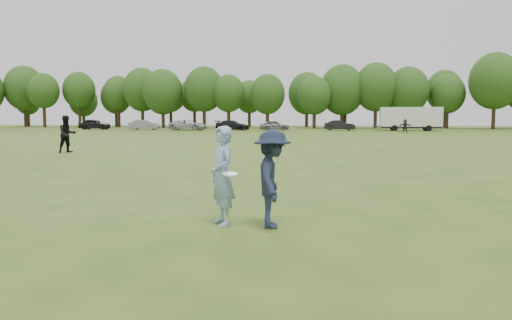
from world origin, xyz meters
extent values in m
plane|color=#315217|center=(0.00, 0.00, 0.00)|extent=(200.00, 200.00, 0.00)
imported|color=#87A6D1|center=(0.11, -0.28, 0.89)|extent=(0.72, 0.78, 1.79)
imported|color=#1A243B|center=(1.03, -0.36, 0.86)|extent=(0.77, 1.18, 1.72)
imported|color=black|center=(-12.26, 15.94, 1.00)|extent=(1.20, 1.24, 2.01)
imported|color=#252525|center=(10.17, 53.13, 0.81)|extent=(1.54, 0.63, 1.62)
imported|color=black|center=(-33.63, 60.66, 0.79)|extent=(4.75, 2.21, 1.57)
imported|color=gray|center=(-25.58, 59.92, 0.72)|extent=(4.48, 1.80, 1.45)
imported|color=#AFAFB4|center=(-18.59, 58.80, 0.74)|extent=(5.49, 2.80, 1.49)
imported|color=black|center=(-12.55, 60.28, 0.70)|extent=(5.02, 2.54, 1.40)
imported|color=slate|center=(-6.52, 60.23, 0.70)|extent=(4.32, 2.22, 1.41)
imported|color=black|center=(2.45, 61.31, 0.71)|extent=(4.36, 1.59, 1.43)
cone|color=#FF600D|center=(19.30, 49.31, 0.15)|extent=(0.28, 0.28, 0.30)
cylinder|color=white|center=(0.31, -0.55, 0.96)|extent=(0.31, 0.31, 0.09)
cube|color=silver|center=(11.91, 61.28, 1.90)|extent=(8.00, 2.50, 2.60)
cube|color=black|center=(11.91, 61.28, 0.50)|extent=(7.60, 2.30, 0.25)
cylinder|color=black|center=(9.71, 60.03, 0.40)|extent=(0.80, 0.25, 0.80)
cylinder|color=black|center=(9.71, 62.53, 0.40)|extent=(0.80, 0.25, 0.80)
cylinder|color=black|center=(14.11, 60.03, 0.40)|extent=(0.80, 0.25, 0.80)
cylinder|color=black|center=(14.11, 62.53, 0.40)|extent=(0.80, 0.25, 0.80)
cube|color=#333333|center=(7.51, 61.28, 0.55)|extent=(1.20, 0.15, 0.12)
cylinder|color=#332114|center=(-55.50, 76.37, 2.06)|extent=(0.56, 0.56, 4.13)
ellipsoid|color=#244115|center=(-55.50, 76.37, 7.21)|extent=(7.25, 7.25, 8.34)
cylinder|color=#332114|center=(-49.35, 72.76, 2.09)|extent=(0.56, 0.56, 4.18)
ellipsoid|color=#244115|center=(-49.35, 72.76, 6.48)|extent=(5.42, 5.42, 6.23)
cylinder|color=#332114|center=(-44.47, 76.22, 2.13)|extent=(0.56, 0.56, 4.26)
ellipsoid|color=#244115|center=(-44.47, 76.22, 6.72)|extent=(5.79, 5.79, 6.66)
cylinder|color=#332114|center=(-37.59, 77.79, 1.96)|extent=(0.56, 0.56, 3.91)
ellipsoid|color=#244115|center=(-37.59, 77.79, 6.24)|extent=(5.47, 5.47, 6.29)
cylinder|color=#332114|center=(-32.29, 76.03, 1.92)|extent=(0.56, 0.56, 3.83)
ellipsoid|color=#244115|center=(-32.29, 76.03, 6.70)|extent=(6.75, 6.75, 7.76)
cylinder|color=#332114|center=(-27.39, 73.06, 1.63)|extent=(0.56, 0.56, 3.25)
ellipsoid|color=#244115|center=(-27.39, 73.06, 6.13)|extent=(6.76, 6.76, 7.78)
cylinder|color=#332114|center=(-20.22, 73.48, 1.86)|extent=(0.56, 0.56, 3.71)
ellipsoid|color=#244115|center=(-20.22, 73.48, 6.55)|extent=(6.68, 6.68, 7.68)
cylinder|color=#332114|center=(-15.90, 73.09, 1.73)|extent=(0.56, 0.56, 3.46)
ellipsoid|color=#244115|center=(-15.90, 73.09, 5.79)|extent=(5.49, 5.49, 6.31)
cylinder|color=#332114|center=(-9.32, 72.95, 1.57)|extent=(0.56, 0.56, 3.14)
ellipsoid|color=#244115|center=(-9.32, 72.95, 5.60)|extent=(5.78, 5.78, 6.64)
cylinder|color=#332114|center=(-1.61, 72.69, 1.51)|extent=(0.56, 0.56, 3.01)
ellipsoid|color=#244115|center=(-1.61, 72.69, 5.34)|extent=(5.46, 5.46, 6.28)
cylinder|color=#332114|center=(2.83, 75.07, 1.61)|extent=(0.56, 0.56, 3.23)
ellipsoid|color=#244115|center=(2.83, 75.07, 6.32)|extent=(7.29, 7.29, 8.38)
cylinder|color=#332114|center=(8.24, 74.97, 1.88)|extent=(0.56, 0.56, 3.77)
ellipsoid|color=#244115|center=(8.24, 74.97, 6.72)|extent=(6.95, 6.95, 8.00)
cylinder|color=#332114|center=(13.38, 75.56, 1.66)|extent=(0.56, 0.56, 3.33)
ellipsoid|color=#244115|center=(13.38, 75.56, 6.18)|extent=(6.71, 6.71, 7.71)
cylinder|color=#332114|center=(19.58, 75.81, 1.61)|extent=(0.56, 0.56, 3.22)
ellipsoid|color=#244115|center=(19.58, 75.81, 5.57)|extent=(5.54, 5.54, 6.37)
cylinder|color=#332114|center=(25.83, 72.87, 2.08)|extent=(0.56, 0.56, 4.15)
ellipsoid|color=#244115|center=(25.83, 72.87, 7.38)|extent=(7.59, 7.59, 8.73)
cylinder|color=#332114|center=(-58.26, 81.41, 1.49)|extent=(0.56, 0.56, 2.97)
ellipsoid|color=#244115|center=(-58.26, 81.41, 5.03)|extent=(4.85, 4.85, 5.58)
cylinder|color=#332114|center=(-47.10, 82.53, 1.36)|extent=(0.56, 0.56, 2.73)
ellipsoid|color=#244115|center=(-47.10, 82.53, 5.05)|extent=(5.45, 5.45, 6.27)
cylinder|color=#332114|center=(-39.55, 80.93, 1.63)|extent=(0.56, 0.56, 3.25)
ellipsoid|color=#244115|center=(-39.55, 80.93, 5.67)|extent=(5.68, 5.68, 6.53)
cylinder|color=#332114|center=(-29.72, 83.93, 1.81)|extent=(0.56, 0.56, 3.62)
ellipsoid|color=#244115|center=(-29.72, 83.93, 6.09)|extent=(5.80, 5.80, 6.67)
cylinder|color=#332114|center=(-24.24, 81.39, 1.80)|extent=(0.56, 0.56, 3.61)
ellipsoid|color=#244115|center=(-24.24, 81.39, 5.98)|extent=(5.58, 5.58, 6.42)
cylinder|color=#332114|center=(-13.94, 81.92, 1.65)|extent=(0.56, 0.56, 3.29)
ellipsoid|color=#244115|center=(-13.94, 81.92, 5.55)|extent=(5.30, 5.30, 6.09)
cylinder|color=#332114|center=(-3.49, 83.39, 1.64)|extent=(0.56, 0.56, 3.28)
ellipsoid|color=#244115|center=(-3.49, 83.39, 6.16)|extent=(6.78, 6.78, 7.79)
cylinder|color=#332114|center=(3.45, 81.85, 1.56)|extent=(0.56, 0.56, 3.11)
ellipsoid|color=#244115|center=(3.45, 81.85, 5.38)|extent=(5.34, 5.34, 6.14)
cylinder|color=#332114|center=(12.88, 83.26, 1.75)|extent=(0.56, 0.56, 3.50)
ellipsoid|color=#244115|center=(12.88, 83.26, 5.55)|extent=(4.82, 4.82, 5.54)
cylinder|color=#332114|center=(20.66, 83.86, 1.90)|extent=(0.56, 0.56, 3.80)
ellipsoid|color=#244115|center=(20.66, 83.86, 6.49)|extent=(6.34, 6.34, 7.29)
camera|label=1|loc=(2.14, -8.96, 1.96)|focal=35.00mm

